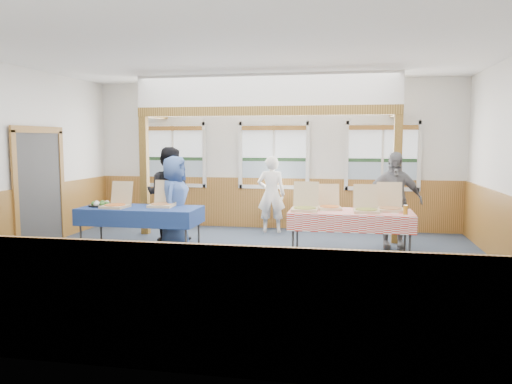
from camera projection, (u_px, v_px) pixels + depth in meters
floor at (240, 267)px, 7.63m from camera, size 8.00×8.00×0.00m
ceiling at (239, 53)px, 7.29m from camera, size 8.00×8.00×0.00m
wall_back at (274, 155)px, 10.88m from camera, size 8.00×0.00×8.00m
wall_front at (147, 182)px, 4.04m from camera, size 8.00×0.00×8.00m
wall_left at (2, 160)px, 8.19m from camera, size 0.00×8.00×8.00m
wainscot_back at (274, 203)px, 10.97m from camera, size 7.98×0.05×1.10m
wainscot_front at (151, 306)px, 4.17m from camera, size 7.98×0.05×1.10m
wainscot_left at (7, 223)px, 8.29m from camera, size 0.05×6.98×1.10m
cased_opening at (39, 188)px, 9.12m from camera, size 0.06×1.30×2.10m
window_left at (173, 151)px, 11.25m from camera, size 1.56×0.10×1.46m
window_mid at (274, 152)px, 10.83m from camera, size 1.56×0.10×1.46m
window_right at (383, 152)px, 10.41m from camera, size 1.56×0.10×1.46m
post_left at (145, 176)px, 10.20m from camera, size 0.15×0.15×2.40m
post_right at (397, 179)px, 9.29m from camera, size 0.15×0.15×2.40m
cross_beam at (265, 111)px, 9.61m from camera, size 5.15×0.18×0.18m
table_left at (140, 210)px, 8.76m from camera, size 2.25×1.52×0.76m
table_right at (351, 214)px, 8.28m from camera, size 2.20×1.53×0.76m
pizza_box_a at (116, 204)px, 8.71m from camera, size 0.44×0.52×0.44m
pizza_box_b at (162, 203)px, 8.84m from camera, size 0.44×0.52×0.45m
pizza_box_c at (305, 207)px, 8.31m from camera, size 0.43×0.53×0.47m
pizza_box_d at (329, 205)px, 8.52m from camera, size 0.45×0.52×0.41m
pizza_box_e at (366, 208)px, 8.15m from camera, size 0.42×0.50×0.44m
pizza_box_f at (390, 207)px, 8.29m from camera, size 0.43×0.53×0.46m
veggie_tray at (101, 204)px, 8.88m from camera, size 0.42×0.42×0.10m
drink_glass at (405, 210)px, 7.87m from camera, size 0.07×0.07×0.15m
woman_white at (271, 194)px, 10.42m from camera, size 0.63×0.45×1.60m
woman_black at (169, 194)px, 9.48m from camera, size 0.88×0.69×1.80m
man_blue at (175, 201)px, 9.12m from camera, size 0.56×0.83×1.65m
person_grey at (393, 200)px, 8.85m from camera, size 1.04×0.49×1.73m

